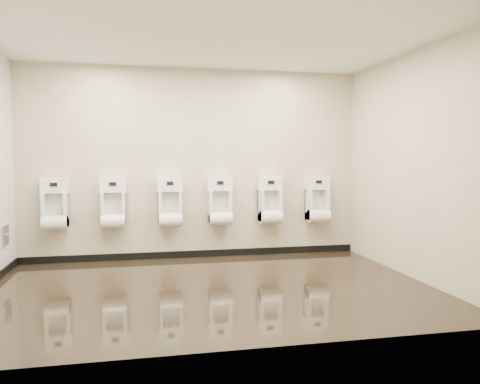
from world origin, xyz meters
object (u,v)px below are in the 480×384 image
object	(u,v)px
urinal_2	(170,205)
access_panel	(5,235)
urinal_3	(220,204)
urinal_4	(270,203)
urinal_1	(113,206)
urinal_5	(317,202)
urinal_0	(55,208)

from	to	relation	value
urinal_2	access_panel	bearing A→B (deg)	-168.59
urinal_3	urinal_4	bearing A→B (deg)	0.00
urinal_1	urinal_2	xyz separation A→B (m)	(0.80, 0.00, 0.00)
urinal_2	urinal_3	size ratio (longest dim) A/B	1.00
access_panel	urinal_4	distance (m)	3.65
urinal_3	urinal_4	xyz separation A→B (m)	(0.77, 0.00, 0.00)
access_panel	urinal_5	size ratio (longest dim) A/B	0.36
urinal_5	access_panel	bearing A→B (deg)	-174.45
access_panel	urinal_5	xyz separation A→B (m)	(4.37, 0.43, 0.30)
urinal_3	urinal_5	bearing A→B (deg)	0.00
access_panel	urinal_0	bearing A→B (deg)	38.58
urinal_5	urinal_1	bearing A→B (deg)	180.00
urinal_1	urinal_4	size ratio (longest dim) A/B	1.00
urinal_2	urinal_4	size ratio (longest dim) A/B	1.00
urinal_0	urinal_3	xyz separation A→B (m)	(2.31, 0.00, 0.00)
urinal_0	urinal_4	bearing A→B (deg)	0.00
urinal_0	access_panel	bearing A→B (deg)	-141.42
urinal_3	urinal_0	bearing A→B (deg)	180.00
urinal_1	urinal_4	world-z (taller)	same
access_panel	urinal_5	bearing A→B (deg)	5.55
access_panel	urinal_1	bearing A→B (deg)	17.96
access_panel	urinal_0	distance (m)	0.74
urinal_1	urinal_4	xyz separation A→B (m)	(2.30, 0.00, 0.00)
urinal_1	access_panel	bearing A→B (deg)	-162.04
urinal_1	urinal_5	distance (m)	3.06
urinal_0	urinal_1	size ratio (longest dim) A/B	1.00
access_panel	urinal_5	world-z (taller)	urinal_5
access_panel	urinal_1	size ratio (longest dim) A/B	0.36
urinal_0	urinal_2	xyz separation A→B (m)	(1.57, 0.00, 0.00)
urinal_0	urinal_5	bearing A→B (deg)	0.00
urinal_1	urinal_2	bearing A→B (deg)	0.00
urinal_5	urinal_0	bearing A→B (deg)	180.00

